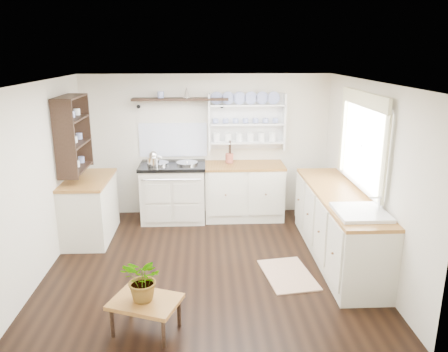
{
  "coord_description": "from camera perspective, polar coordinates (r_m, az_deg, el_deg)",
  "views": [
    {
      "loc": [
        -0.02,
        -5.12,
        2.65
      ],
      "look_at": [
        0.22,
        0.25,
        1.1
      ],
      "focal_mm": 35.0,
      "sensor_mm": 36.0,
      "label": 1
    }
  ],
  "objects": [
    {
      "name": "potted_plant",
      "position": [
        4.31,
        -10.4,
        -13.13
      ],
      "size": [
        0.53,
        0.52,
        0.44
      ],
      "primitive_type": "imported",
      "rotation": [
        0.0,
        0.0,
        -0.65
      ],
      "color": "#3F7233",
      "rests_on": "center_table"
    },
    {
      "name": "belfast_sink",
      "position": [
        5.14,
        17.32,
        -5.79
      ],
      "size": [
        0.55,
        0.6,
        0.45
      ],
      "color": "white",
      "rests_on": "right_cabinets"
    },
    {
      "name": "left_cabinets",
      "position": [
        6.62,
        -17.11,
        -3.97
      ],
      "size": [
        0.62,
        1.13,
        0.9
      ],
      "color": "beige",
      "rests_on": "floor"
    },
    {
      "name": "utensil_crock",
      "position": [
        7.01,
        0.71,
        2.34
      ],
      "size": [
        0.13,
        0.13,
        0.15
      ],
      "primitive_type": "cylinder",
      "color": "#A24D3B",
      "rests_on": "back_cabinets"
    },
    {
      "name": "center_table",
      "position": [
        4.44,
        -10.22,
        -16.13
      ],
      "size": [
        0.76,
        0.65,
        0.35
      ],
      "rotation": [
        0.0,
        0.0,
        -0.36
      ],
      "color": "brown",
      "rests_on": "floor"
    },
    {
      "name": "wall_back",
      "position": [
        7.18,
        -2.32,
        4.01
      ],
      "size": [
        4.0,
        0.02,
        2.3
      ],
      "primitive_type": "cube",
      "color": "beige",
      "rests_on": "ground"
    },
    {
      "name": "floor_rug",
      "position": [
        5.53,
        8.35,
        -12.63
      ],
      "size": [
        0.67,
        0.92,
        0.02
      ],
      "primitive_type": "cube",
      "rotation": [
        0.0,
        0.0,
        0.15
      ],
      "color": "#967057",
      "rests_on": "floor"
    },
    {
      "name": "ceiling",
      "position": [
        5.13,
        -2.35,
        12.16
      ],
      "size": [
        4.0,
        3.8,
        0.01
      ],
      "primitive_type": "cube",
      "color": "white",
      "rests_on": "wall_back"
    },
    {
      "name": "high_shelf",
      "position": [
        6.95,
        -5.74,
        9.87
      ],
      "size": [
        1.5,
        0.29,
        0.16
      ],
      "color": "black",
      "rests_on": "wall_back"
    },
    {
      "name": "right_cabinets",
      "position": [
        5.92,
        14.65,
        -6.19
      ],
      "size": [
        0.62,
        2.43,
        0.9
      ],
      "color": "beige",
      "rests_on": "floor"
    },
    {
      "name": "aga_cooker",
      "position": [
        7.06,
        -6.62,
        -2.02
      ],
      "size": [
        1.04,
        0.72,
        0.96
      ],
      "color": "beige",
      "rests_on": "floor"
    },
    {
      "name": "back_cabinets",
      "position": [
        7.1,
        2.61,
        -1.91
      ],
      "size": [
        1.27,
        0.63,
        0.9
      ],
      "color": "beige",
      "rests_on": "floor"
    },
    {
      "name": "plate_rack",
      "position": [
        7.1,
        2.93,
        7.19
      ],
      "size": [
        1.2,
        0.22,
        0.9
      ],
      "color": "white",
      "rests_on": "wall_back"
    },
    {
      "name": "left_shelving",
      "position": [
        6.39,
        -19.13,
        5.27
      ],
      "size": [
        0.28,
        0.8,
        1.05
      ],
      "primitive_type": "cube",
      "color": "black",
      "rests_on": "wall_left"
    },
    {
      "name": "wall_left",
      "position": [
        5.69,
        -22.78,
        -0.49
      ],
      "size": [
        0.02,
        3.8,
        2.3
      ],
      "primitive_type": "cube",
      "color": "beige",
      "rests_on": "ground"
    },
    {
      "name": "wall_right",
      "position": [
        5.71,
        18.3,
        0.01
      ],
      "size": [
        0.02,
        3.8,
        2.3
      ],
      "primitive_type": "cube",
      "color": "beige",
      "rests_on": "ground"
    },
    {
      "name": "window",
      "position": [
        5.73,
        17.67,
        4.4
      ],
      "size": [
        0.08,
        1.55,
        1.22
      ],
      "color": "white",
      "rests_on": "wall_right"
    },
    {
      "name": "kettle",
      "position": [
        6.81,
        -9.19,
        2.23
      ],
      "size": [
        0.19,
        0.19,
        0.23
      ],
      "primitive_type": null,
      "color": "silver",
      "rests_on": "aga_cooker"
    },
    {
      "name": "floor",
      "position": [
        5.77,
        -2.08,
        -11.29
      ],
      "size": [
        4.0,
        3.8,
        0.01
      ],
      "primitive_type": "cube",
      "color": "black",
      "rests_on": "ground"
    }
  ]
}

